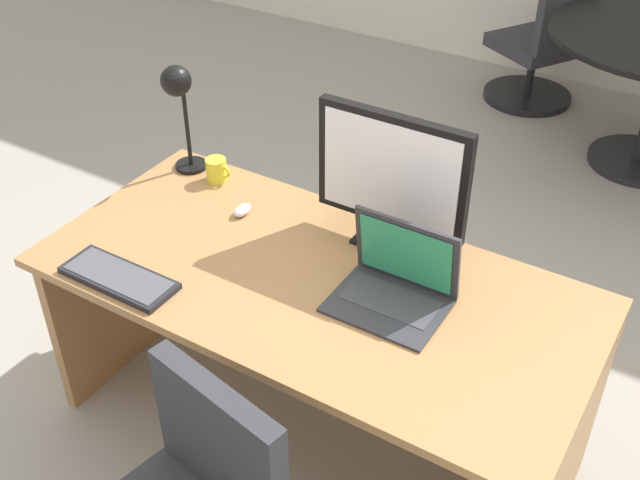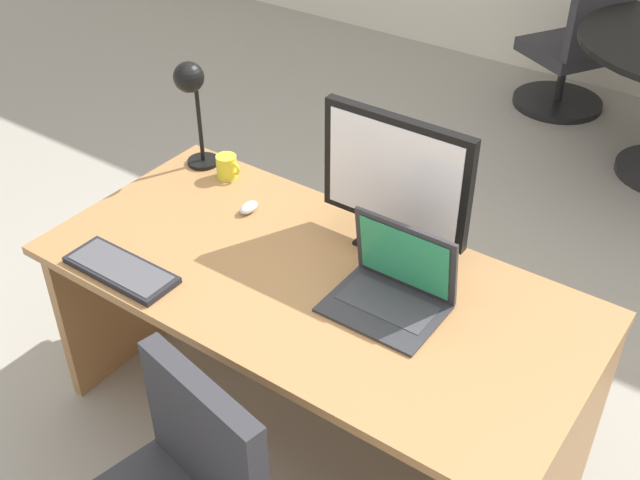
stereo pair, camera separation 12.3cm
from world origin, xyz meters
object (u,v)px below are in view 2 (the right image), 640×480
Objects in this scene: desk at (322,321)px; monitor at (395,177)px; meeting_chair_near at (573,58)px; desk_lamp at (191,91)px; laptop at (396,279)px; coffee_mug at (227,167)px; keyboard at (121,270)px; mouse at (249,207)px.

desk is 3.41× the size of monitor.
desk_lamp is at bearing -100.60° from meeting_chair_near.
meeting_chair_near is at bearing 79.40° from desk_lamp.
desk is 4.15× the size of desk_lamp.
laptop is 3.06m from meeting_chair_near.
coffee_mug is at bearing 0.57° from desk_lamp.
keyboard is 0.50m from mouse.
mouse is at bearing -20.32° from desk_lamp.
monitor is at bearing 13.98° from mouse.
desk is 4.58× the size of keyboard.
keyboard is at bearing -94.57° from meeting_chair_near.
mouse is (-0.50, -0.12, -0.23)m from monitor.
mouse is at bearing -32.08° from coffee_mug.
desk is 5.20× the size of laptop.
laptop is 0.80× the size of desk_lamp.
keyboard is 0.44× the size of meeting_chair_near.
monitor is 2.84m from meeting_chair_near.
desk_lamp reaches higher than mouse.
monitor is 0.59× the size of meeting_chair_near.
laptop reaches higher than desk.
laptop is 0.89m from coffee_mug.
coffee_mug reaches higher than keyboard.
meeting_chair_near is (0.51, 2.74, -0.70)m from desk_lamp.
desk is 0.39m from laptop.
laptop is 0.38× the size of meeting_chair_near.
keyboard is 0.73m from desk_lamp.
monitor is 5.02× the size of coffee_mug.
keyboard is at bearing -143.16° from desk.
monitor is 0.90m from keyboard.
laptop is at bearing -13.34° from desk_lamp.
laptop is 0.88× the size of keyboard.
laptop is at bearing -80.68° from meeting_chair_near.
meeting_chair_near reaches higher than keyboard.
desk_lamp is 0.48× the size of meeting_chair_near.
laptop reaches higher than meeting_chair_near.
desk is 17.13× the size of coffee_mug.
laptop is 4.21× the size of mouse.
monitor is at bearing 66.40° from desk.
desk is at bearing -113.60° from monitor.
monitor reaches higher than coffee_mug.
desk_lamp reaches higher than meeting_chair_near.
mouse is 0.47m from desk_lamp.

